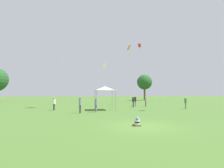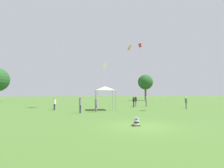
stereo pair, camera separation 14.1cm
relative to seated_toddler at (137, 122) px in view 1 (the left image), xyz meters
name	(u,v)px [view 1 (the left image)]	position (x,y,z in m)	size (l,w,h in m)	color
ground_plane	(141,126)	(0.22, -0.09, -0.25)	(300.00, 300.00, 0.00)	#426628
seated_toddler	(137,122)	(0.00, 0.00, 0.00)	(0.49, 0.58, 0.62)	brown
person_standing_0	(54,103)	(-6.22, 13.62, 0.74)	(0.43, 0.43, 1.68)	#282D42
person_standing_1	(96,104)	(-1.17, 9.69, 0.74)	(0.49, 0.49, 1.67)	slate
person_standing_2	(135,100)	(7.08, 17.31, 0.86)	(0.45, 0.45, 1.83)	slate
person_standing_3	(186,102)	(12.03, 10.49, 0.80)	(0.42, 0.42, 1.73)	slate
person_standing_4	(80,103)	(-3.12, 8.99, 0.87)	(0.46, 0.46, 1.84)	#282D42
person_standing_5	(146,101)	(8.71, 16.61, 0.78)	(0.39, 0.39, 1.69)	brown
person_standing_6	(133,101)	(6.00, 15.60, 0.82)	(0.47, 0.47, 1.77)	#282D42
canopy_tent	(105,89)	(0.41, 11.89, 2.63)	(2.94, 2.94, 3.19)	white
kite_0	(129,49)	(8.24, 23.48, 11.49)	(0.59, 1.21, 12.63)	orange
kite_1	(105,67)	(2.60, 22.04, 7.23)	(1.00, 0.77, 8.19)	white
kite_4	(139,49)	(8.90, 19.44, 10.60)	(0.47, 0.78, 11.86)	red
distant_tree_0	(144,82)	(20.84, 42.37, 5.83)	(5.03, 5.03, 8.64)	brown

